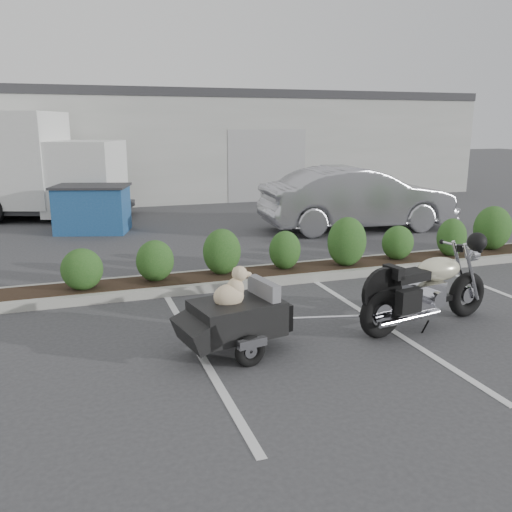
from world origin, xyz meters
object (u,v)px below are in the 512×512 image
object	(u,v)px
dumpster	(92,208)
motorcycle	(428,290)
delivery_truck	(9,168)
pet_trailer	(236,317)
sedan	(358,199)

from	to	relation	value
dumpster	motorcycle	bearing A→B (deg)	-47.94
delivery_truck	pet_trailer	bearing A→B (deg)	-52.77
delivery_truck	sedan	bearing A→B (deg)	-8.74
sedan	delivery_truck	size ratio (longest dim) A/B	0.71
motorcycle	dumpster	bearing A→B (deg)	104.43
sedan	delivery_truck	world-z (taller)	delivery_truck
sedan	dumpster	size ratio (longest dim) A/B	2.36
motorcycle	sedan	distance (m)	7.26
pet_trailer	sedan	size ratio (longest dim) A/B	0.37
sedan	delivery_truck	bearing A→B (deg)	65.40
dumpster	delivery_truck	size ratio (longest dim) A/B	0.30
sedan	dumpster	xyz separation A→B (m)	(-6.76, 1.95, -0.22)
dumpster	delivery_truck	world-z (taller)	delivery_truck
motorcycle	sedan	bearing A→B (deg)	57.72
dumpster	sedan	bearing A→B (deg)	0.67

